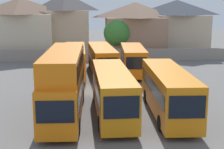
% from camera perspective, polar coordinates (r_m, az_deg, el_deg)
% --- Properties ---
extents(ground, '(140.00, 140.00, 0.00)m').
position_cam_1_polar(ground, '(43.77, -1.12, 0.69)').
color(ground, '#605E5B').
extents(depot_boundary_wall, '(56.00, 0.50, 1.80)m').
position_cam_1_polar(depot_boundary_wall, '(51.17, -1.45, 3.33)').
color(depot_boundary_wall, gray).
rests_on(depot_boundary_wall, ground).
extents(bus_1, '(2.75, 12.00, 5.00)m').
position_cam_1_polar(bus_1, '(25.82, -8.10, -0.87)').
color(bus_1, orange).
rests_on(bus_1, ground).
extents(bus_2, '(2.98, 11.09, 3.50)m').
position_cam_1_polar(bus_2, '(25.79, 0.07, -2.64)').
color(bus_2, orange).
rests_on(bus_2, ground).
extents(bus_3, '(2.77, 11.18, 3.53)m').
position_cam_1_polar(bus_3, '(26.25, 9.49, -2.52)').
color(bus_3, orange).
rests_on(bus_3, ground).
extents(bus_4, '(2.91, 11.95, 3.41)m').
position_cam_1_polar(bus_4, '(40.86, -6.37, 2.60)').
color(bus_4, orange).
rests_on(bus_4, ground).
extents(bus_5, '(3.49, 11.66, 3.37)m').
position_cam_1_polar(bus_5, '(41.42, -1.74, 2.77)').
color(bus_5, orange).
rests_on(bus_5, ground).
extents(bus_6, '(3.03, 10.22, 3.33)m').
position_cam_1_polar(bus_6, '(41.45, 3.57, 2.72)').
color(bus_6, orange).
rests_on(bus_6, ground).
extents(house_terrace_left, '(11.09, 7.62, 9.52)m').
position_cam_1_polar(house_terrace_left, '(57.51, -15.07, 7.83)').
color(house_terrace_left, beige).
rests_on(house_terrace_left, ground).
extents(house_terrace_centre, '(8.07, 7.05, 10.30)m').
position_cam_1_polar(house_terrace_centre, '(57.73, -7.85, 8.54)').
color(house_terrace_centre, '#C6B293').
rests_on(house_terrace_centre, ground).
extents(house_terrace_right, '(10.10, 8.27, 8.80)m').
position_cam_1_polar(house_terrace_right, '(56.96, 3.88, 7.80)').
color(house_terrace_right, '#9E7A60').
rests_on(house_terrace_right, ground).
extents(house_terrace_far_right, '(10.75, 6.93, 9.19)m').
position_cam_1_polar(house_terrace_far_right, '(59.15, 10.81, 7.96)').
color(house_terrace_far_right, '#C6B293').
rests_on(house_terrace_far_right, ground).
extents(tree_left_of_lot, '(4.21, 4.21, 6.14)m').
position_cam_1_polar(tree_left_of_lot, '(53.41, 0.83, 7.05)').
color(tree_left_of_lot, brown).
rests_on(tree_left_of_lot, ground).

